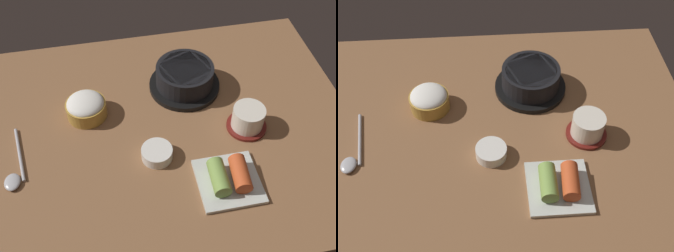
{
  "view_description": "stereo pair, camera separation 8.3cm",
  "coord_description": "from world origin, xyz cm",
  "views": [
    {
      "loc": [
        -10.69,
        -64.91,
        80.15
      ],
      "look_at": [
        2.0,
        -2.0,
        5.0
      ],
      "focal_mm": 43.65,
      "sensor_mm": 36.0,
      "label": 1
    },
    {
      "loc": [
        -2.47,
        -66.02,
        80.15
      ],
      "look_at": [
        2.0,
        -2.0,
        5.0
      ],
      "focal_mm": 43.65,
      "sensor_mm": 36.0,
      "label": 2
    }
  ],
  "objects": [
    {
      "name": "dining_table",
      "position": [
        0.0,
        0.0,
        1.0
      ],
      "size": [
        100.0,
        76.0,
        2.0
      ],
      "primitive_type": "cube",
      "color": "brown",
      "rests_on": "ground"
    },
    {
      "name": "banchan_cup_center",
      "position": [
        -1.93,
        -8.41,
        3.54
      ],
      "size": [
        7.35,
        7.35,
        2.85
      ],
      "color": "white",
      "rests_on": "dining_table"
    },
    {
      "name": "stone_pot",
      "position": [
        9.66,
        13.44,
        5.47
      ],
      "size": [
        19.09,
        19.09,
        7.1
      ],
      "color": "black",
      "rests_on": "dining_table"
    },
    {
      "name": "rice_bowl",
      "position": [
        -17.07,
        8.39,
        4.96
      ],
      "size": [
        10.2,
        10.2,
        5.95
      ],
      "color": "#B78C38",
      "rests_on": "dining_table"
    },
    {
      "name": "kimchi_plate",
      "position": [
        12.49,
        -18.58,
        3.85
      ],
      "size": [
        13.9,
        13.9,
        4.84
      ],
      "color": "silver",
      "rests_on": "dining_table"
    },
    {
      "name": "spoon",
      "position": [
        -34.6,
        -6.79,
        2.62
      ],
      "size": [
        4.67,
        18.25,
        1.35
      ],
      "color": "#B7B7BC",
      "rests_on": "dining_table"
    },
    {
      "name": "tea_cup_with_saucer",
      "position": [
        21.71,
        -3.64,
        5.1
      ],
      "size": [
        10.01,
        10.01,
        6.33
      ],
      "color": "maroon",
      "rests_on": "dining_table"
    }
  ]
}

